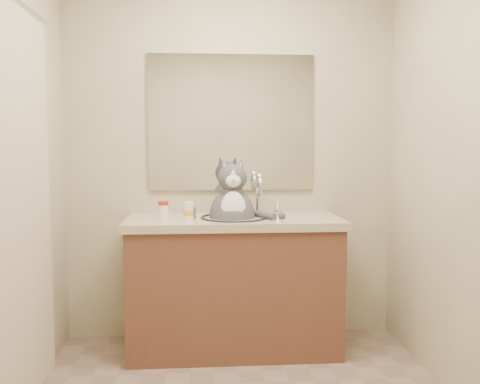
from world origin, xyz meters
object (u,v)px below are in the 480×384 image
(pill_bottle_redcap, at_px, (163,210))
(pill_bottle_orange, at_px, (188,211))
(cat, at_px, (233,213))
(grey_canister, at_px, (192,213))

(pill_bottle_redcap, bearing_deg, pill_bottle_orange, -26.25)
(cat, height_order, pill_bottle_redcap, cat)
(grey_canister, bearing_deg, pill_bottle_orange, -110.25)
(pill_bottle_orange, bearing_deg, grey_canister, 69.75)
(cat, distance_m, pill_bottle_orange, 0.29)
(pill_bottle_redcap, bearing_deg, grey_canister, -5.99)
(pill_bottle_redcap, xyz_separation_m, pill_bottle_orange, (0.15, -0.08, -0.00))
(cat, height_order, pill_bottle_orange, cat)
(cat, bearing_deg, pill_bottle_orange, -161.19)
(cat, distance_m, pill_bottle_redcap, 0.43)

